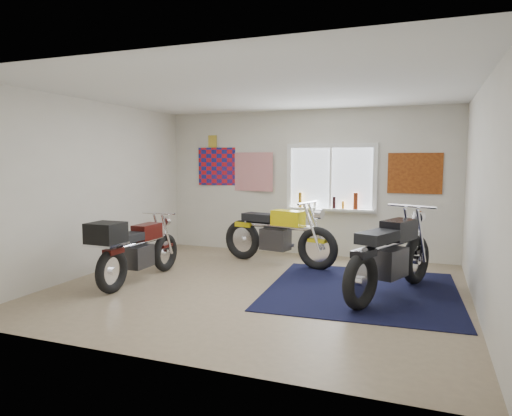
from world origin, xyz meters
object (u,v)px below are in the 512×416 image
at_px(navy_rug, 362,290).
at_px(black_chrome_bike, 391,257).
at_px(yellow_triumph, 278,236).
at_px(maroon_tourer, 134,249).

distance_m(navy_rug, black_chrome_bike, 0.63).
xyz_separation_m(navy_rug, yellow_triumph, (-1.58, 1.14, 0.48)).
bearing_deg(black_chrome_bike, navy_rug, 98.69).
bearing_deg(yellow_triumph, black_chrome_bike, -19.60).
xyz_separation_m(yellow_triumph, black_chrome_bike, (1.95, -1.23, 0.02)).
height_order(black_chrome_bike, maroon_tourer, black_chrome_bike).
bearing_deg(navy_rug, yellow_triumph, 144.22).
bearing_deg(navy_rug, black_chrome_bike, -13.30).
bearing_deg(maroon_tourer, navy_rug, -75.37).
distance_m(yellow_triumph, maroon_tourer, 2.46).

